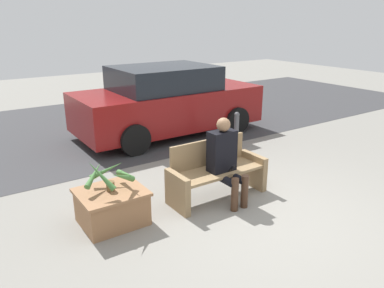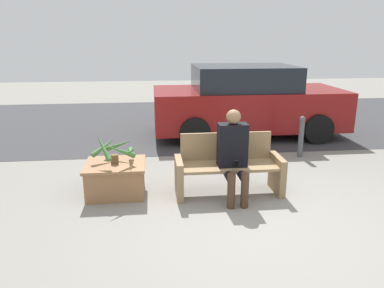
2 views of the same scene
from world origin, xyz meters
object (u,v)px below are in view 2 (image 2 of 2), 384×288
object	(u,v)px
planter_box	(116,177)
bench	(228,167)
potted_plant	(115,149)
bollard_post	(301,136)
person_seated	(233,152)
parked_car	(247,102)

from	to	relation	value
planter_box	bench	bearing A→B (deg)	-4.62
potted_plant	bollard_post	bearing A→B (deg)	22.47
person_seated	planter_box	distance (m)	1.70
person_seated	potted_plant	bearing A→B (deg)	168.66
bench	planter_box	size ratio (longest dim) A/B	1.80
person_seated	potted_plant	xyz separation A→B (m)	(-1.60, 0.32, -0.00)
potted_plant	parked_car	size ratio (longest dim) A/B	0.16
bench	planter_box	xyz separation A→B (m)	(-1.59, 0.13, -0.14)
bollard_post	bench	bearing A→B (deg)	-138.33
bench	potted_plant	world-z (taller)	potted_plant
bench	planter_box	distance (m)	1.60
potted_plant	parked_car	bearing A→B (deg)	49.17
planter_box	person_seated	bearing A→B (deg)	-10.66
person_seated	parked_car	distance (m)	3.52
person_seated	potted_plant	distance (m)	1.63
person_seated	planter_box	xyz separation A→B (m)	(-1.61, 0.30, -0.42)
planter_box	parked_car	world-z (taller)	parked_car
person_seated	bollard_post	distance (m)	2.35
bench	potted_plant	distance (m)	1.60
parked_car	planter_box	bearing A→B (deg)	-130.81
bench	potted_plant	bearing A→B (deg)	174.73
bench	bollard_post	xyz separation A→B (m)	(1.67, 1.49, 0.02)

